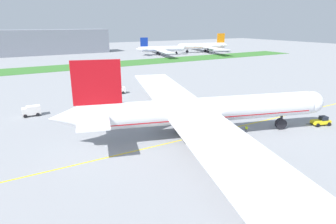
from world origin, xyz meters
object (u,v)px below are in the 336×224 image
at_px(pushback_tug, 321,121).
at_px(service_truck_baggage_loader, 116,89).
at_px(parked_airliner_far_right, 204,46).
at_px(parked_airliner_far_centre, 161,49).
at_px(airliner_foreground, 198,111).
at_px(ground_crew_marshaller_front, 246,128).
at_px(service_truck_fuel_bowser, 31,111).
at_px(ground_crew_wingwalker_port, 310,183).

xyz_separation_m(pushback_tug, service_truck_baggage_loader, (-29.75, 53.96, 0.64)).
bearing_deg(parked_airliner_far_right, parked_airliner_far_centre, 178.99).
relative_size(airliner_foreground, ground_crew_marshaller_front, 58.84).
bearing_deg(parked_airliner_far_centre, service_truck_baggage_loader, -126.33).
xyz_separation_m(airliner_foreground, service_truck_baggage_loader, (-0.77, 45.05, -4.01)).
bearing_deg(service_truck_baggage_loader, pushback_tug, -61.13).
relative_size(airliner_foreground, service_truck_baggage_loader, 14.71).
bearing_deg(parked_airliner_far_centre, airliner_foreground, -116.62).
bearing_deg(parked_airliner_far_right, service_truck_baggage_loader, -138.73).
relative_size(service_truck_baggage_loader, parked_airliner_far_centre, 0.11).
height_order(service_truck_baggage_loader, parked_airliner_far_centre, parked_airliner_far_centre).
relative_size(ground_crew_marshaller_front, service_truck_fuel_bowser, 0.35).
bearing_deg(service_truck_fuel_bowser, parked_airliner_far_centre, 47.98).
distance_m(ground_crew_wingwalker_port, parked_airliner_far_centre, 183.72).
bearing_deg(ground_crew_marshaller_front, parked_airliner_far_right, 55.48).
bearing_deg(ground_crew_wingwalker_port, parked_airliner_far_centre, 67.29).
bearing_deg(airliner_foreground, pushback_tug, -17.08).
relative_size(pushback_tug, service_truck_fuel_bowser, 1.37).
height_order(airliner_foreground, pushback_tug, airliner_foreground).
distance_m(airliner_foreground, service_truck_baggage_loader, 45.24).
height_order(pushback_tug, ground_crew_wingwalker_port, pushback_tug).
height_order(ground_crew_wingwalker_port, service_truck_fuel_bowser, service_truck_fuel_bowser).
xyz_separation_m(airliner_foreground, ground_crew_wingwalker_port, (1.69, -24.59, -4.62)).
height_order(parked_airliner_far_centre, parked_airliner_far_right, parked_airliner_far_right).
bearing_deg(parked_airliner_far_centre, pushback_tug, -105.84).
relative_size(airliner_foreground, service_truck_fuel_bowser, 20.79).
distance_m(ground_crew_marshaller_front, service_truck_baggage_loader, 49.84).
height_order(airliner_foreground, service_truck_fuel_bowser, airliner_foreground).
bearing_deg(parked_airliner_far_right, pushback_tug, -118.52).
height_order(airliner_foreground, parked_airliner_far_centre, airliner_foreground).
bearing_deg(parked_airliner_far_right, ground_crew_wingwalker_port, -123.21).
distance_m(pushback_tug, ground_crew_wingwalker_port, 31.47).
height_order(pushback_tug, ground_crew_marshaller_front, pushback_tug).
xyz_separation_m(pushback_tug, parked_airliner_far_right, (83.16, 153.06, 4.02)).
relative_size(service_truck_baggage_loader, service_truck_fuel_bowser, 1.41).
distance_m(ground_crew_wingwalker_port, parked_airliner_far_right, 201.72).
bearing_deg(service_truck_fuel_bowser, service_truck_baggage_loader, 23.58).
bearing_deg(service_truck_fuel_bowser, airliner_foreground, -49.81).
distance_m(ground_crew_wingwalker_port, service_truck_baggage_loader, 69.69).
xyz_separation_m(ground_crew_wingwalker_port, ground_crew_marshaller_front, (8.91, 21.12, -0.04)).
distance_m(service_truck_baggage_loader, service_truck_fuel_bowser, 29.73).
height_order(ground_crew_wingwalker_port, service_truck_baggage_loader, service_truck_baggage_loader).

